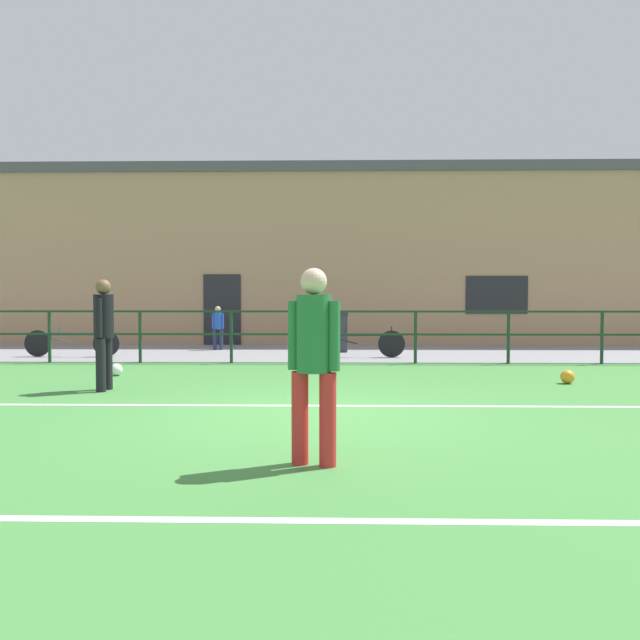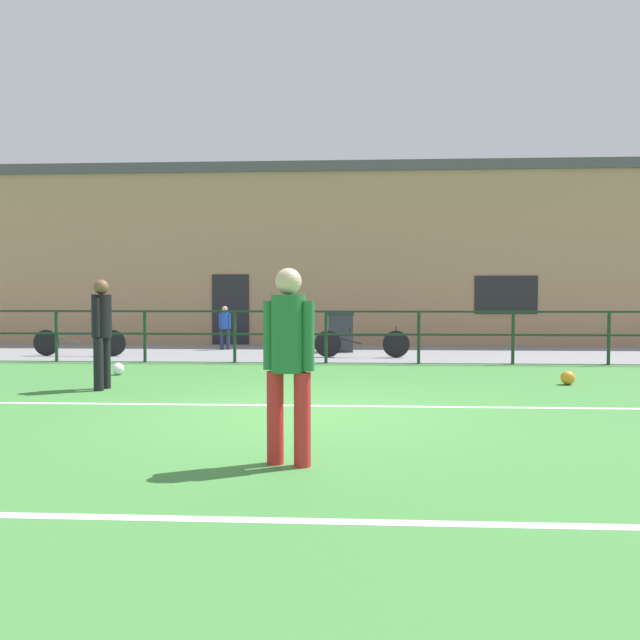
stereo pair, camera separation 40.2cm
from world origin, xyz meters
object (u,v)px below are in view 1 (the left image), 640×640
at_px(player_striker, 314,354).
at_px(bicycle_parked_1, 72,343).
at_px(trash_bin_0, 335,332).
at_px(soccer_ball_match, 567,377).
at_px(spectator_child, 218,325).
at_px(bicycle_parked_0, 357,343).
at_px(soccer_ball_spare, 116,370).
at_px(player_goalkeeper, 104,328).

distance_m(player_striker, bicycle_parked_1, 11.40).
bearing_deg(player_striker, trash_bin_0, -74.85).
xyz_separation_m(soccer_ball_match, spectator_child, (-7.02, 6.38, 0.57)).
xyz_separation_m(bicycle_parked_0, bicycle_parked_1, (-6.79, 0.00, -0.00)).
distance_m(spectator_child, bicycle_parked_0, 4.20).
bearing_deg(bicycle_parked_1, bicycle_parked_0, 0.00).
bearing_deg(trash_bin_0, soccer_ball_spare, -128.92).
height_order(spectator_child, bicycle_parked_0, spectator_child).
xyz_separation_m(spectator_child, trash_bin_0, (3.14, -0.52, -0.15)).
xyz_separation_m(player_striker, trash_bin_0, (0.20, 11.14, -0.43)).
distance_m(player_goalkeeper, soccer_ball_match, 7.57).
height_order(player_goalkeeper, trash_bin_0, player_goalkeeper).
bearing_deg(spectator_child, player_goalkeeper, 86.86).
height_order(player_goalkeeper, spectator_child, player_goalkeeper).
bearing_deg(spectator_child, player_striker, 104.45).
relative_size(soccer_ball_match, bicycle_parked_1, 0.10).
bearing_deg(player_goalkeeper, bicycle_parked_0, -34.47).
bearing_deg(trash_bin_0, spectator_child, 170.62).
bearing_deg(bicycle_parked_0, trash_bin_0, 109.02).
distance_m(bicycle_parked_0, trash_bin_0, 1.61).
bearing_deg(player_goalkeeper, bicycle_parked_1, 30.12).
distance_m(player_goalkeeper, trash_bin_0, 7.71).
height_order(spectator_child, bicycle_parked_1, spectator_child).
height_order(spectator_child, trash_bin_0, spectator_child).
height_order(soccer_ball_spare, bicycle_parked_1, bicycle_parked_1).
xyz_separation_m(soccer_ball_match, bicycle_parked_0, (-3.36, 4.35, 0.23)).
xyz_separation_m(player_striker, bicycle_parked_0, (0.72, 9.63, -0.62)).
bearing_deg(player_striker, bicycle_parked_0, -78.11).
height_order(soccer_ball_match, bicycle_parked_1, bicycle_parked_1).
bearing_deg(player_striker, bicycle_parked_1, -41.59).
height_order(player_striker, soccer_ball_spare, player_striker).
height_order(player_striker, bicycle_parked_1, player_striker).
bearing_deg(soccer_ball_spare, player_goalkeeper, -76.51).
distance_m(spectator_child, trash_bin_0, 3.19).
bearing_deg(soccer_ball_spare, trash_bin_0, 51.08).
xyz_separation_m(player_goalkeeper, bicycle_parked_1, (-2.69, 5.31, -0.63)).
bearing_deg(bicycle_parked_1, spectator_child, 33.00).
bearing_deg(bicycle_parked_0, spectator_child, 150.99).
relative_size(player_goalkeeper, bicycle_parked_0, 0.77).
distance_m(player_striker, soccer_ball_spare, 7.30).
distance_m(soccer_ball_spare, bicycle_parked_1, 4.14).
height_order(player_striker, soccer_ball_match, player_striker).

